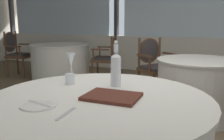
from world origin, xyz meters
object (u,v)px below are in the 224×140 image
(water_tumbler, at_px, (70,79))
(dining_chair_1_0, at_px, (16,50))
(side_plate, at_px, (39,105))
(menu_book, at_px, (112,96))
(wine_glass, at_px, (71,60))
(dining_chair_1_1, at_px, (108,55))
(dining_chair_0_0, at_px, (154,62))
(water_bottle, at_px, (116,68))

(water_tumbler, distance_m, dining_chair_1_0, 4.04)
(side_plate, distance_m, dining_chair_1_0, 4.44)
(side_plate, bearing_deg, menu_book, 42.64)
(wine_glass, relative_size, dining_chair_1_0, 0.20)
(wine_glass, relative_size, dining_chair_1_1, 0.22)
(dining_chair_0_0, bearing_deg, water_bottle, -43.45)
(menu_book, height_order, dining_chair_0_0, dining_chair_0_0)
(side_plate, distance_m, water_tumbler, 0.49)
(dining_chair_1_1, bearing_deg, menu_book, 103.49)
(menu_book, distance_m, dining_chair_1_1, 3.50)
(dining_chair_1_0, bearing_deg, side_plate, -54.77)
(water_bottle, height_order, water_tumbler, water_bottle)
(dining_chair_1_0, height_order, dining_chair_1_1, dining_chair_1_0)
(dining_chair_1_1, bearing_deg, dining_chair_1_0, -0.00)
(wine_glass, distance_m, dining_chair_0_0, 2.10)
(menu_book, relative_size, dining_chair_1_0, 0.33)
(dining_chair_0_0, height_order, dining_chair_1_1, dining_chair_0_0)
(side_plate, distance_m, dining_chair_0_0, 2.77)
(wine_glass, height_order, menu_book, wine_glass)
(menu_book, bearing_deg, side_plate, -139.08)
(dining_chair_0_0, bearing_deg, wine_glass, -55.71)
(side_plate, relative_size, menu_book, 0.63)
(side_plate, distance_m, wine_glass, 0.74)
(menu_book, relative_size, dining_chair_1_1, 0.35)
(dining_chair_0_0, bearing_deg, water_tumbler, -52.07)
(water_tumbler, xyz_separation_m, dining_chair_1_0, (-3.12, 2.56, -0.19))
(side_plate, bearing_deg, water_bottle, 68.44)
(menu_book, height_order, dining_chair_1_1, dining_chair_1_1)
(side_plate, relative_size, water_tumbler, 2.66)
(water_tumbler, xyz_separation_m, dining_chair_0_0, (0.06, 2.29, -0.21))
(water_bottle, bearing_deg, dining_chair_1_0, 144.42)
(menu_book, distance_m, dining_chair_1_0, 4.49)
(water_tumbler, distance_m, menu_book, 0.47)
(water_tumbler, relative_size, menu_book, 0.24)
(dining_chair_1_1, bearing_deg, wine_glass, 96.99)
(wine_glass, relative_size, water_tumbler, 2.57)
(water_bottle, distance_m, dining_chair_1_1, 3.23)
(water_bottle, height_order, dining_chair_1_0, water_bottle)
(dining_chair_1_0, relative_size, dining_chair_1_1, 1.08)
(water_tumbler, bearing_deg, wine_glass, 120.66)
(dining_chair_1_1, bearing_deg, side_plate, 97.10)
(side_plate, distance_m, dining_chair_1_1, 3.65)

